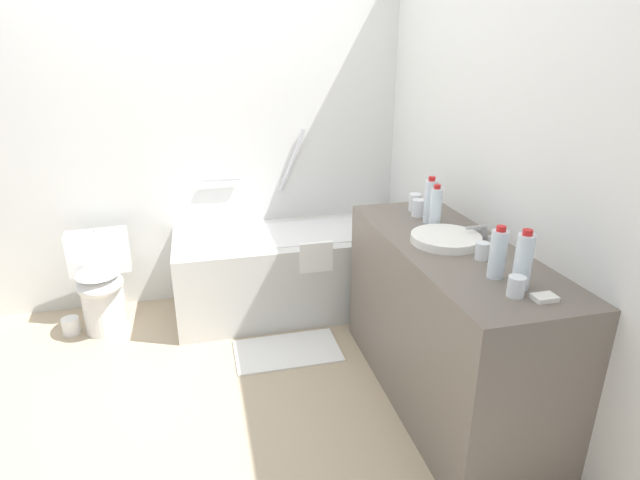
{
  "coord_description": "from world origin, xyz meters",
  "views": [
    {
      "loc": [
        0.02,
        -2.34,
        1.78
      ],
      "look_at": [
        0.67,
        0.29,
        0.75
      ],
      "focal_mm": 28.28,
      "sensor_mm": 36.0,
      "label": 1
    }
  ],
  "objects_px": {
    "bath_mat": "(287,351)",
    "water_bottle_0": "(436,208)",
    "bathtub": "(293,268)",
    "water_bottle_3": "(498,254)",
    "toilet": "(101,284)",
    "water_bottle_1": "(523,261)",
    "toilet_paper_roll": "(71,326)",
    "drinking_glass_3": "(415,202)",
    "sink_basin": "(446,239)",
    "drinking_glass_1": "(418,208)",
    "drinking_glass_2": "(482,251)",
    "water_bottle_2": "(430,201)",
    "sink_faucet": "(482,233)",
    "soap_dish": "(544,298)",
    "drinking_glass_0": "(516,286)"
  },
  "relations": [
    {
      "from": "water_bottle_3",
      "to": "water_bottle_0",
      "type": "bearing_deg",
      "value": 87.46
    },
    {
      "from": "sink_faucet",
      "to": "drinking_glass_2",
      "type": "bearing_deg",
      "value": -121.1
    },
    {
      "from": "bath_mat",
      "to": "toilet_paper_roll",
      "type": "height_order",
      "value": "toilet_paper_roll"
    },
    {
      "from": "drinking_glass_0",
      "to": "bath_mat",
      "type": "distance_m",
      "value": 1.64
    },
    {
      "from": "water_bottle_2",
      "to": "water_bottle_3",
      "type": "bearing_deg",
      "value": -93.41
    },
    {
      "from": "sink_faucet",
      "to": "water_bottle_3",
      "type": "height_order",
      "value": "water_bottle_3"
    },
    {
      "from": "toilet",
      "to": "bath_mat",
      "type": "bearing_deg",
      "value": 57.39
    },
    {
      "from": "water_bottle_3",
      "to": "drinking_glass_2",
      "type": "bearing_deg",
      "value": 75.95
    },
    {
      "from": "water_bottle_2",
      "to": "toilet_paper_roll",
      "type": "distance_m",
      "value": 2.47
    },
    {
      "from": "bathtub",
      "to": "drinking_glass_2",
      "type": "bearing_deg",
      "value": -65.88
    },
    {
      "from": "drinking_glass_2",
      "to": "sink_faucet",
      "type": "bearing_deg",
      "value": 58.9
    },
    {
      "from": "water_bottle_2",
      "to": "soap_dish",
      "type": "bearing_deg",
      "value": -88.59
    },
    {
      "from": "water_bottle_0",
      "to": "water_bottle_2",
      "type": "xyz_separation_m",
      "value": [
        0.02,
        0.1,
        0.01
      ]
    },
    {
      "from": "water_bottle_1",
      "to": "water_bottle_2",
      "type": "distance_m",
      "value": 0.85
    },
    {
      "from": "water_bottle_0",
      "to": "bath_mat",
      "type": "bearing_deg",
      "value": 154.59
    },
    {
      "from": "drinking_glass_1",
      "to": "drinking_glass_2",
      "type": "height_order",
      "value": "drinking_glass_1"
    },
    {
      "from": "bathtub",
      "to": "drinking_glass_1",
      "type": "distance_m",
      "value": 1.13
    },
    {
      "from": "toilet",
      "to": "drinking_glass_0",
      "type": "xyz_separation_m",
      "value": [
        1.84,
        -1.77,
        0.6
      ]
    },
    {
      "from": "water_bottle_2",
      "to": "drinking_glass_3",
      "type": "bearing_deg",
      "value": 86.84
    },
    {
      "from": "water_bottle_3",
      "to": "bath_mat",
      "type": "xyz_separation_m",
      "value": [
        -0.73,
        0.99,
        -0.98
      ]
    },
    {
      "from": "water_bottle_3",
      "to": "toilet_paper_roll",
      "type": "distance_m",
      "value": 2.76
    },
    {
      "from": "water_bottle_3",
      "to": "bathtub",
      "type": "bearing_deg",
      "value": 110.03
    },
    {
      "from": "drinking_glass_1",
      "to": "drinking_glass_2",
      "type": "bearing_deg",
      "value": -88.44
    },
    {
      "from": "bathtub",
      "to": "toilet",
      "type": "height_order",
      "value": "bathtub"
    },
    {
      "from": "water_bottle_0",
      "to": "water_bottle_3",
      "type": "distance_m",
      "value": 0.63
    },
    {
      "from": "toilet",
      "to": "water_bottle_1",
      "type": "relative_size",
      "value": 2.65
    },
    {
      "from": "water_bottle_3",
      "to": "bath_mat",
      "type": "bearing_deg",
      "value": 126.17
    },
    {
      "from": "toilet",
      "to": "water_bottle_2",
      "type": "xyz_separation_m",
      "value": [
        1.91,
        -0.86,
        0.68
      ]
    },
    {
      "from": "bath_mat",
      "to": "water_bottle_1",
      "type": "bearing_deg",
      "value": -55.43
    },
    {
      "from": "water_bottle_3",
      "to": "drinking_glass_3",
      "type": "height_order",
      "value": "water_bottle_3"
    },
    {
      "from": "toilet",
      "to": "soap_dish",
      "type": "relative_size",
      "value": 7.3
    },
    {
      "from": "bath_mat",
      "to": "water_bottle_0",
      "type": "bearing_deg",
      "value": -25.41
    },
    {
      "from": "water_bottle_3",
      "to": "toilet",
      "type": "bearing_deg",
      "value": 139.47
    },
    {
      "from": "drinking_glass_3",
      "to": "sink_basin",
      "type": "bearing_deg",
      "value": -97.49
    },
    {
      "from": "water_bottle_1",
      "to": "drinking_glass_1",
      "type": "relative_size",
      "value": 2.55
    },
    {
      "from": "bath_mat",
      "to": "water_bottle_2",
      "type": "bearing_deg",
      "value": -18.71
    },
    {
      "from": "water_bottle_2",
      "to": "drinking_glass_1",
      "type": "height_order",
      "value": "water_bottle_2"
    },
    {
      "from": "water_bottle_1",
      "to": "toilet_paper_roll",
      "type": "distance_m",
      "value": 2.86
    },
    {
      "from": "drinking_glass_2",
      "to": "bath_mat",
      "type": "relative_size",
      "value": 0.12
    },
    {
      "from": "bathtub",
      "to": "sink_faucet",
      "type": "xyz_separation_m",
      "value": [
        0.76,
        -1.15,
        0.61
      ]
    },
    {
      "from": "toilet",
      "to": "toilet_paper_roll",
      "type": "distance_m",
      "value": 0.35
    },
    {
      "from": "soap_dish",
      "to": "bath_mat",
      "type": "relative_size",
      "value": 0.14
    },
    {
      "from": "sink_basin",
      "to": "water_bottle_2",
      "type": "xyz_separation_m",
      "value": [
        0.06,
        0.31,
        0.1
      ]
    },
    {
      "from": "water_bottle_3",
      "to": "drinking_glass_3",
      "type": "bearing_deg",
      "value": 86.65
    },
    {
      "from": "sink_basin",
      "to": "soap_dish",
      "type": "bearing_deg",
      "value": -82.86
    },
    {
      "from": "bathtub",
      "to": "water_bottle_3",
      "type": "distance_m",
      "value": 1.81
    },
    {
      "from": "water_bottle_2",
      "to": "drinking_glass_1",
      "type": "relative_size",
      "value": 2.64
    },
    {
      "from": "toilet",
      "to": "sink_basin",
      "type": "distance_m",
      "value": 2.27
    },
    {
      "from": "drinking_glass_2",
      "to": "water_bottle_2",
      "type": "bearing_deg",
      "value": 90.34
    },
    {
      "from": "drinking_glass_0",
      "to": "toilet_paper_roll",
      "type": "relative_size",
      "value": 0.71
    }
  ]
}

